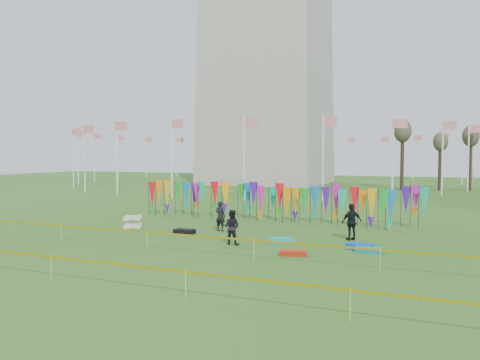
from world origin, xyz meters
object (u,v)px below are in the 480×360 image
at_px(kite_bag_red, 293,253).
at_px(box_kite, 133,222).
at_px(kite_bag_blue, 360,246).
at_px(kite_bag_teal, 369,250).
at_px(kite_bag_turquoise, 281,241).
at_px(person_left, 220,216).
at_px(person_right, 352,222).
at_px(person_mid, 232,227).
at_px(kite_bag_black, 184,231).

bearing_deg(kite_bag_red, box_kite, 161.96).
height_order(kite_bag_blue, kite_bag_teal, kite_bag_blue).
bearing_deg(box_kite, kite_bag_turquoise, -5.97).
relative_size(person_left, person_right, 0.91).
bearing_deg(kite_bag_teal, person_mid, -173.59).
height_order(person_right, kite_bag_turquoise, person_right).
distance_m(person_left, kite_bag_turquoise, 4.76).
bearing_deg(kite_bag_black, kite_bag_blue, -3.42).
relative_size(kite_bag_blue, kite_bag_black, 1.10).
distance_m(person_left, kite_bag_blue, 8.29).
bearing_deg(person_mid, kite_bag_turquoise, -150.72).
distance_m(box_kite, person_mid, 7.64).
distance_m(person_mid, kite_bag_red, 3.67).
bearing_deg(person_right, kite_bag_black, -28.69).
height_order(person_right, kite_bag_black, person_right).
height_order(person_left, person_mid, person_left).
xyz_separation_m(kite_bag_blue, kite_bag_black, (-9.37, 0.56, 0.00)).
bearing_deg(person_right, kite_bag_blue, 70.18).
distance_m(kite_bag_turquoise, kite_bag_teal, 4.24).
xyz_separation_m(box_kite, kite_bag_black, (3.71, -0.49, -0.25)).
xyz_separation_m(kite_bag_turquoise, kite_bag_black, (-5.61, 0.48, 0.01)).
height_order(person_left, kite_bag_black, person_left).
height_order(kite_bag_turquoise, kite_bag_blue, kite_bag_blue).
height_order(person_left, kite_bag_turquoise, person_left).
bearing_deg(kite_bag_teal, kite_bag_turquoise, 172.19).
relative_size(person_left, kite_bag_blue, 1.41).
bearing_deg(person_right, person_left, -39.23).
bearing_deg(person_mid, kite_bag_blue, -171.13).
height_order(person_right, kite_bag_teal, person_right).
bearing_deg(person_left, kite_bag_teal, 168.55).
bearing_deg(person_mid, kite_bag_red, 157.32).
xyz_separation_m(kite_bag_blue, kite_bag_red, (-2.40, -2.42, -0.02)).
relative_size(kite_bag_turquoise, kite_bag_red, 1.01).
distance_m(person_right, kite_bag_black, 8.81).
bearing_deg(kite_bag_blue, person_left, 164.88).
relative_size(person_right, kite_bag_turquoise, 1.61).
height_order(box_kite, person_left, person_left).
xyz_separation_m(kite_bag_turquoise, kite_bag_teal, (4.20, -0.58, -0.00)).
relative_size(person_left, kite_bag_teal, 1.46).
height_order(box_kite, kite_bag_teal, box_kite).
bearing_deg(person_right, box_kite, -33.98).
distance_m(person_left, kite_bag_red, 7.25).
xyz_separation_m(kite_bag_blue, kite_bag_teal, (0.45, -0.50, -0.02)).
distance_m(box_kite, person_left, 5.24).
height_order(person_mid, person_right, person_right).
relative_size(person_left, person_mid, 1.01).
distance_m(kite_bag_turquoise, kite_bag_black, 5.63).
xyz_separation_m(person_mid, person_right, (5.06, 3.31, 0.09)).
relative_size(box_kite, kite_bag_turquoise, 0.67).
bearing_deg(kite_bag_black, box_kite, 172.42).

